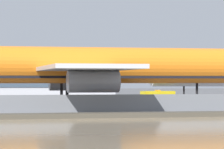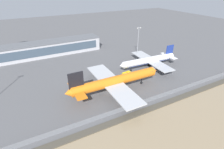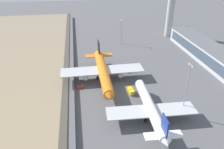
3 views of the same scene
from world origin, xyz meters
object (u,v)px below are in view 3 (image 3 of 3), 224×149
Objects in this scene: apron_light_mast_apron_west at (187,88)px; apron_light_mast_apron_east at (121,30)px; baggage_tug at (80,87)px; cargo_jet_orange at (103,71)px; control_tower at (171,4)px; passenger_jet_white at (150,108)px; ops_van at (131,91)px.

apron_light_mast_apron_west reaches higher than apron_light_mast_apron_east.
cargo_jet_orange is at bearing 114.46° from baggage_tug.
apron_light_mast_apron_east is at bearing -74.01° from control_tower.
passenger_jet_white reaches higher than ops_van.
apron_light_mast_apron_east is (-87.97, 6.10, 5.44)m from passenger_jet_white.
ops_van is (-19.39, -3.18, -3.65)m from passenger_jet_white.
ops_van is at bearing -138.66° from apron_light_mast_apron_west.
control_tower is at bearing 105.99° from apron_light_mast_apron_east.
apron_light_mast_apron_east reaches higher than cargo_jet_orange.
ops_van is 0.30× the size of apron_light_mast_apron_east.
baggage_tug is 51.33m from apron_light_mast_apron_west.
apron_light_mast_apron_west is at bearing 89.41° from passenger_jet_white.
cargo_jet_orange is 19.01m from ops_van.
passenger_jet_white is at bearing -90.59° from apron_light_mast_apron_west.
baggage_tug is (5.56, -12.23, -5.06)m from cargo_jet_orange.
ops_van is 0.23× the size of apron_light_mast_apron_west.
control_tower is 106.77m from apron_light_mast_apron_west.
cargo_jet_orange is 1.21× the size of passenger_jet_white.
passenger_jet_white is 0.92× the size of control_tower.
baggage_tug is (-28.07, -27.14, -4.12)m from passenger_jet_white.
passenger_jet_white is 19.99m from ops_van.
passenger_jet_white is at bearing 23.91° from cargo_jet_orange.
cargo_jet_orange is 58.43m from apron_light_mast_apron_east.
control_tower is at bearing 136.40° from cargo_jet_orange.
apron_light_mast_apron_west reaches higher than passenger_jet_white.
apron_light_mast_apron_east is (-88.11, -7.90, -2.55)m from apron_light_mast_apron_west.
baggage_tug is at bearing -65.54° from cargo_jet_orange.
cargo_jet_orange is 14.89× the size of baggage_tug.
baggage_tug is 0.19× the size of apron_light_mast_apron_east.
apron_light_mast_apron_west is (28.21, 41.14, 12.11)m from baggage_tug.
cargo_jet_orange is at bearing -156.09° from passenger_jet_white.
cargo_jet_orange is 1.12× the size of control_tower.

